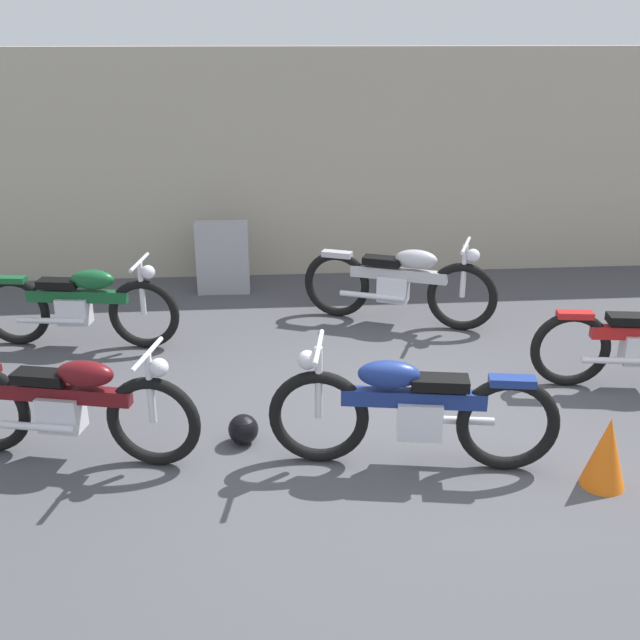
% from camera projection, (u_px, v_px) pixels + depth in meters
% --- Properties ---
extents(ground_plane, '(40.00, 40.00, 0.00)m').
position_uv_depth(ground_plane, '(414.00, 439.00, 6.03)').
color(ground_plane, '#47474C').
extents(building_wall, '(18.00, 0.30, 2.93)m').
position_uv_depth(building_wall, '(350.00, 164.00, 9.77)').
color(building_wall, '#B2A893').
rests_on(building_wall, ground_plane).
extents(stone_marker, '(0.66, 0.21, 0.92)m').
position_uv_depth(stone_marker, '(223.00, 258.00, 9.24)').
color(stone_marker, '#9E9EA3').
rests_on(stone_marker, ground_plane).
extents(helmet, '(0.24, 0.24, 0.24)m').
position_uv_depth(helmet, '(243.00, 429.00, 5.93)').
color(helmet, black).
rests_on(helmet, ground_plane).
extents(traffic_cone, '(0.32, 0.32, 0.55)m').
position_uv_depth(traffic_cone, '(606.00, 452.00, 5.32)').
color(traffic_cone, orange).
rests_on(traffic_cone, ground_plane).
extents(motorcycle_silver, '(2.08, 1.02, 0.99)m').
position_uv_depth(motorcycle_silver, '(400.00, 283.00, 8.26)').
color(motorcycle_silver, black).
rests_on(motorcycle_silver, ground_plane).
extents(motorcycle_green, '(2.11, 0.60, 0.95)m').
position_uv_depth(motorcycle_green, '(80.00, 305.00, 7.65)').
color(motorcycle_green, black).
rests_on(motorcycle_green, ground_plane).
extents(motorcycle_blue, '(2.16, 0.64, 0.98)m').
position_uv_depth(motorcycle_blue, '(410.00, 410.00, 5.51)').
color(motorcycle_blue, black).
rests_on(motorcycle_blue, ground_plane).
extents(motorcycle_maroon, '(2.07, 0.72, 0.94)m').
position_uv_depth(motorcycle_maroon, '(69.00, 406.00, 5.61)').
color(motorcycle_maroon, black).
rests_on(motorcycle_maroon, ground_plane).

